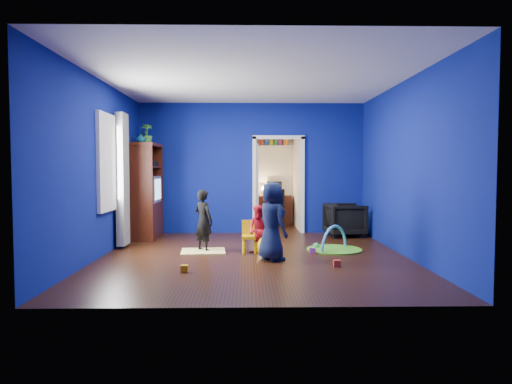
{
  "coord_description": "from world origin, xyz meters",
  "views": [
    {
      "loc": [
        -0.1,
        -7.44,
        1.45
      ],
      "look_at": [
        0.05,
        0.4,
        1.04
      ],
      "focal_mm": 32.0,
      "sensor_mm": 36.0,
      "label": 1
    }
  ],
  "objects_px": {
    "child_black": "(204,221)",
    "play_mat": "(334,250)",
    "kid_chair": "(250,238)",
    "crt_tv": "(147,189)",
    "hopper_ball": "(268,246)",
    "vase": "(141,138)",
    "folding_chair": "(277,210)",
    "study_desk": "(274,210)",
    "toddler_red": "(259,230)",
    "armchair": "(345,220)",
    "child_navy": "(272,221)",
    "tv_armoire": "(145,191)"
  },
  "relations": [
    {
      "from": "toddler_red",
      "to": "vase",
      "type": "relative_size",
      "value": 4.53
    },
    {
      "from": "armchair",
      "to": "crt_tv",
      "type": "distance_m",
      "value": 4.23
    },
    {
      "from": "armchair",
      "to": "toddler_red",
      "type": "xyz_separation_m",
      "value": [
        -1.89,
        -2.05,
        0.06
      ]
    },
    {
      "from": "crt_tv",
      "to": "tv_armoire",
      "type": "bearing_deg",
      "value": 180.0
    },
    {
      "from": "child_navy",
      "to": "crt_tv",
      "type": "bearing_deg",
      "value": 17.29
    },
    {
      "from": "tv_armoire",
      "to": "study_desk",
      "type": "bearing_deg",
      "value": 38.51
    },
    {
      "from": "play_mat",
      "to": "armchair",
      "type": "bearing_deg",
      "value": 71.73
    },
    {
      "from": "vase",
      "to": "study_desk",
      "type": "bearing_deg",
      "value": 42.05
    },
    {
      "from": "toddler_red",
      "to": "child_navy",
      "type": "bearing_deg",
      "value": -30.17
    },
    {
      "from": "armchair",
      "to": "child_black",
      "type": "xyz_separation_m",
      "value": [
        -2.85,
        -1.72,
        0.19
      ]
    },
    {
      "from": "crt_tv",
      "to": "hopper_ball",
      "type": "height_order",
      "value": "crt_tv"
    },
    {
      "from": "armchair",
      "to": "play_mat",
      "type": "xyz_separation_m",
      "value": [
        -0.55,
        -1.66,
        -0.34
      ]
    },
    {
      "from": "folding_chair",
      "to": "toddler_red",
      "type": "bearing_deg",
      "value": -99.04
    },
    {
      "from": "hopper_ball",
      "to": "child_black",
      "type": "bearing_deg",
      "value": 153.71
    },
    {
      "from": "child_navy",
      "to": "armchair",
      "type": "bearing_deg",
      "value": -63.46
    },
    {
      "from": "vase",
      "to": "folding_chair",
      "type": "height_order",
      "value": "vase"
    },
    {
      "from": "armchair",
      "to": "child_black",
      "type": "relative_size",
      "value": 0.72
    },
    {
      "from": "child_navy",
      "to": "play_mat",
      "type": "xyz_separation_m",
      "value": [
        1.15,
        0.86,
        -0.61
      ]
    },
    {
      "from": "toddler_red",
      "to": "vase",
      "type": "distance_m",
      "value": 3.24
    },
    {
      "from": "crt_tv",
      "to": "hopper_ball",
      "type": "xyz_separation_m",
      "value": [
        2.42,
        -2.08,
        -0.84
      ]
    },
    {
      "from": "hopper_ball",
      "to": "folding_chair",
      "type": "distance_m",
      "value": 3.39
    },
    {
      "from": "armchair",
      "to": "child_navy",
      "type": "bearing_deg",
      "value": 139.32
    },
    {
      "from": "play_mat",
      "to": "folding_chair",
      "type": "height_order",
      "value": "folding_chair"
    },
    {
      "from": "toddler_red",
      "to": "kid_chair",
      "type": "bearing_deg",
      "value": 164.38
    },
    {
      "from": "tv_armoire",
      "to": "kid_chair",
      "type": "distance_m",
      "value": 2.83
    },
    {
      "from": "armchair",
      "to": "play_mat",
      "type": "bearing_deg",
      "value": 155.11
    },
    {
      "from": "study_desk",
      "to": "folding_chair",
      "type": "distance_m",
      "value": 0.96
    },
    {
      "from": "vase",
      "to": "play_mat",
      "type": "distance_m",
      "value": 4.35
    },
    {
      "from": "child_black",
      "to": "vase",
      "type": "bearing_deg",
      "value": -1.19
    },
    {
      "from": "toddler_red",
      "to": "hopper_ball",
      "type": "distance_m",
      "value": 0.35
    },
    {
      "from": "kid_chair",
      "to": "play_mat",
      "type": "xyz_separation_m",
      "value": [
        1.49,
        0.19,
        -0.24
      ]
    },
    {
      "from": "child_navy",
      "to": "tv_armoire",
      "type": "height_order",
      "value": "tv_armoire"
    },
    {
      "from": "child_navy",
      "to": "study_desk",
      "type": "height_order",
      "value": "child_navy"
    },
    {
      "from": "crt_tv",
      "to": "hopper_ball",
      "type": "relative_size",
      "value": 1.96
    },
    {
      "from": "armchair",
      "to": "child_navy",
      "type": "distance_m",
      "value": 3.04
    },
    {
      "from": "toddler_red",
      "to": "study_desk",
      "type": "bearing_deg",
      "value": 120.56
    },
    {
      "from": "toddler_red",
      "to": "tv_armoire",
      "type": "relative_size",
      "value": 0.43
    },
    {
      "from": "vase",
      "to": "play_mat",
      "type": "bearing_deg",
      "value": -17.77
    },
    {
      "from": "child_navy",
      "to": "folding_chair",
      "type": "xyz_separation_m",
      "value": [
        0.31,
        3.61,
        -0.16
      ]
    },
    {
      "from": "kid_chair",
      "to": "child_black",
      "type": "bearing_deg",
      "value": 171.47
    },
    {
      "from": "child_navy",
      "to": "kid_chair",
      "type": "bearing_deg",
      "value": -2.28
    },
    {
      "from": "child_black",
      "to": "play_mat",
      "type": "xyz_separation_m",
      "value": [
        2.3,
        0.06,
        -0.53
      ]
    },
    {
      "from": "toddler_red",
      "to": "crt_tv",
      "type": "distance_m",
      "value": 3.0
    },
    {
      "from": "child_navy",
      "to": "folding_chair",
      "type": "distance_m",
      "value": 3.63
    },
    {
      "from": "child_black",
      "to": "armchair",
      "type": "bearing_deg",
      "value": -107.85
    },
    {
      "from": "folding_chair",
      "to": "child_navy",
      "type": "bearing_deg",
      "value": -94.89
    },
    {
      "from": "armchair",
      "to": "folding_chair",
      "type": "relative_size",
      "value": 0.85
    },
    {
      "from": "child_black",
      "to": "tv_armoire",
      "type": "relative_size",
      "value": 0.55
    },
    {
      "from": "toddler_red",
      "to": "child_black",
      "type": "bearing_deg",
      "value": -161.31
    },
    {
      "from": "child_black",
      "to": "toddler_red",
      "type": "bearing_deg",
      "value": -157.76
    }
  ]
}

